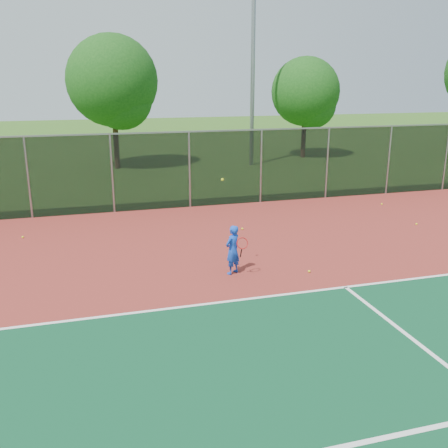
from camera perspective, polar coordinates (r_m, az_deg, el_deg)
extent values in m
plane|color=#2D5919|center=(9.59, 11.88, -15.43)|extent=(120.00, 120.00, 0.00)
cube|color=maroon|center=(11.16, 7.11, -10.34)|extent=(30.00, 20.00, 0.02)
cube|color=white|center=(12.79, 13.72, -7.01)|extent=(22.00, 0.10, 0.00)
cube|color=black|center=(19.87, -3.96, 6.18)|extent=(30.00, 0.04, 3.00)
cube|color=gray|center=(19.66, -4.05, 10.49)|extent=(30.00, 0.06, 0.06)
imported|color=blue|center=(13.07, 1.00, -2.96)|extent=(0.58, 0.53, 1.32)
cylinder|color=black|center=(12.90, 1.96, -3.34)|extent=(0.03, 0.15, 0.27)
torus|color=#A51414|center=(12.71, 2.11, -2.21)|extent=(0.30, 0.13, 0.29)
sphere|color=yellow|center=(12.61, -0.19, 5.11)|extent=(0.07, 0.07, 0.07)
sphere|color=yellow|center=(13.53, 9.71, -5.34)|extent=(0.07, 0.07, 0.07)
sphere|color=yellow|center=(17.06, 2.11, -0.54)|extent=(0.07, 0.07, 0.07)
sphere|color=yellow|center=(18.88, 21.14, 0.00)|extent=(0.07, 0.07, 0.07)
sphere|color=yellow|center=(21.42, 17.58, 2.19)|extent=(0.07, 0.07, 0.07)
sphere|color=yellow|center=(17.42, -22.02, -1.39)|extent=(0.07, 0.07, 0.07)
cylinder|color=gray|center=(29.86, 3.33, 19.02)|extent=(0.24, 0.24, 12.87)
cylinder|color=#321F12|center=(29.52, -12.21, 8.96)|extent=(0.30, 0.30, 2.84)
sphere|color=#144512|center=(29.30, -12.63, 15.70)|extent=(5.04, 5.04, 5.04)
sphere|color=#144512|center=(29.05, -11.67, 13.88)|extent=(3.47, 3.47, 3.47)
cylinder|color=#321F12|center=(33.44, 9.07, 9.60)|extent=(0.30, 0.30, 2.44)
sphere|color=#144512|center=(33.24, 9.30, 14.72)|extent=(4.35, 4.35, 4.35)
sphere|color=#144512|center=(33.17, 10.10, 13.27)|extent=(2.99, 2.99, 2.99)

